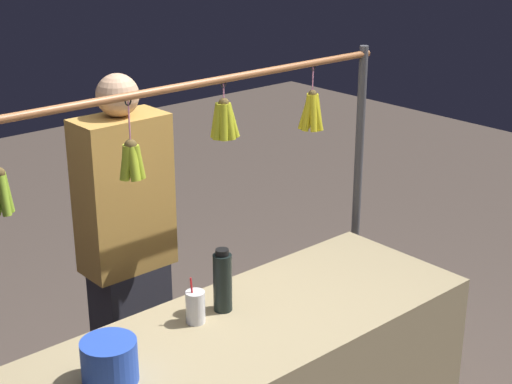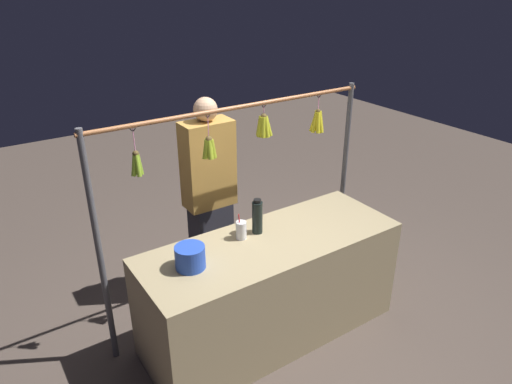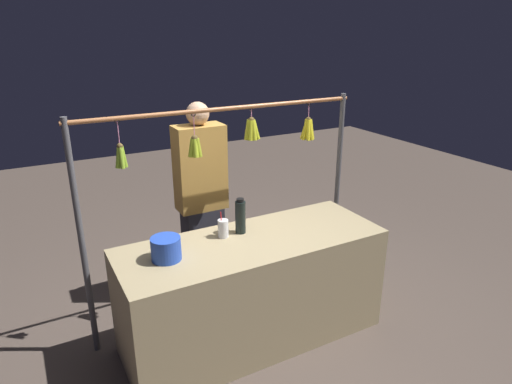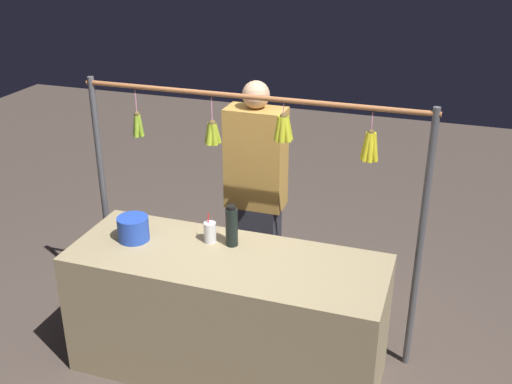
{
  "view_description": "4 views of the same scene",
  "coord_description": "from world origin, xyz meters",
  "px_view_note": "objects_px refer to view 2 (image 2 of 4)",
  "views": [
    {
      "loc": [
        1.82,
        2.1,
        2.44
      ],
      "look_at": [
        -0.03,
        0.0,
        1.41
      ],
      "focal_mm": 54.78,
      "sensor_mm": 36.0,
      "label": 1
    },
    {
      "loc": [
        1.74,
        2.39,
        2.64
      ],
      "look_at": [
        0.14,
        0.0,
        1.28
      ],
      "focal_mm": 32.96,
      "sensor_mm": 36.0,
      "label": 2
    },
    {
      "loc": [
        1.4,
        2.61,
        2.31
      ],
      "look_at": [
        -0.03,
        0.0,
        1.22
      ],
      "focal_mm": 31.44,
      "sensor_mm": 36.0,
      "label": 3
    },
    {
      "loc": [
        -1.22,
        3.04,
        2.76
      ],
      "look_at": [
        -0.19,
        0.0,
        1.32
      ],
      "focal_mm": 43.03,
      "sensor_mm": 36.0,
      "label": 4
    }
  ],
  "objects_px": {
    "water_bottle": "(257,217)",
    "blue_bucket": "(190,257)",
    "drink_cup": "(241,230)",
    "vendor_person": "(210,201)"
  },
  "relations": [
    {
      "from": "drink_cup",
      "to": "vendor_person",
      "type": "height_order",
      "value": "vendor_person"
    },
    {
      "from": "water_bottle",
      "to": "blue_bucket",
      "type": "height_order",
      "value": "water_bottle"
    },
    {
      "from": "drink_cup",
      "to": "vendor_person",
      "type": "relative_size",
      "value": 0.11
    },
    {
      "from": "water_bottle",
      "to": "blue_bucket",
      "type": "relative_size",
      "value": 1.37
    },
    {
      "from": "water_bottle",
      "to": "blue_bucket",
      "type": "distance_m",
      "value": 0.64
    },
    {
      "from": "water_bottle",
      "to": "drink_cup",
      "type": "bearing_deg",
      "value": 2.46
    },
    {
      "from": "water_bottle",
      "to": "blue_bucket",
      "type": "xyz_separation_m",
      "value": [
        0.63,
        0.14,
        -0.05
      ]
    },
    {
      "from": "blue_bucket",
      "to": "vendor_person",
      "type": "height_order",
      "value": "vendor_person"
    },
    {
      "from": "blue_bucket",
      "to": "water_bottle",
      "type": "bearing_deg",
      "value": -167.66
    },
    {
      "from": "drink_cup",
      "to": "blue_bucket",
      "type": "bearing_deg",
      "value": 15.26
    }
  ]
}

